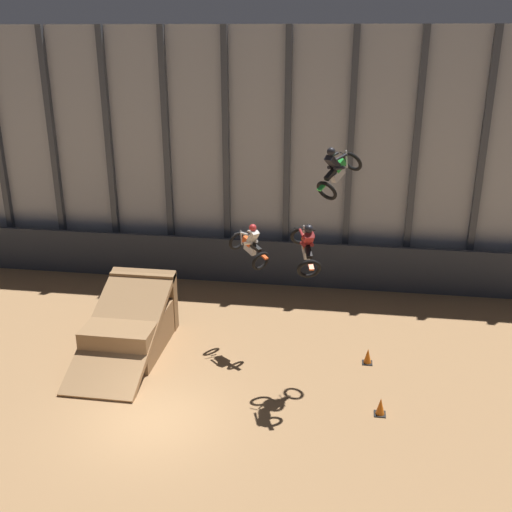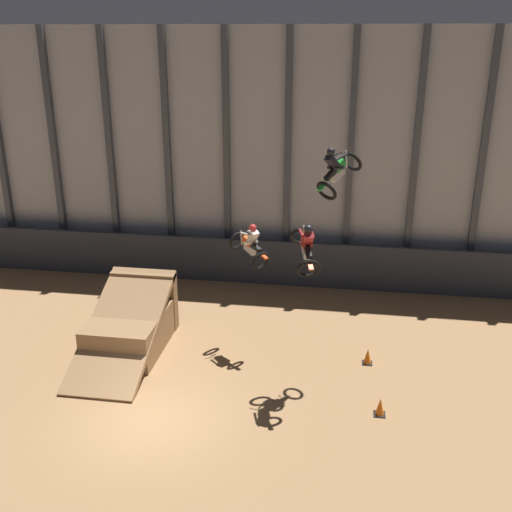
{
  "view_description": "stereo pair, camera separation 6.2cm",
  "coord_description": "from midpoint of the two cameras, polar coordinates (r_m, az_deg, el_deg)",
  "views": [
    {
      "loc": [
        5.43,
        -14.57,
        11.07
      ],
      "look_at": [
        2.33,
        5.5,
        3.44
      ],
      "focal_mm": 42.0,
      "sensor_mm": 36.0,
      "label": 1
    },
    {
      "loc": [
        5.49,
        -14.56,
        11.07
      ],
      "look_at": [
        2.33,
        5.5,
        3.44
      ],
      "focal_mm": 42.0,
      "sensor_mm": 36.0,
      "label": 2
    }
  ],
  "objects": [
    {
      "name": "arena_back_wall",
      "position": [
        27.59,
        -2.68,
        9.32
      ],
      "size": [
        32.0,
        0.4,
        11.37
      ],
      "color": "#A3A8B2",
      "rests_on": "ground_plane"
    },
    {
      "name": "rider_bike_right_air",
      "position": [
        18.71,
        7.81,
        8.06
      ],
      "size": [
        1.58,
        1.78,
        1.7
      ],
      "rotation": [
        0.54,
        0.0,
        -0.64
      ],
      "color": "black"
    },
    {
      "name": "traffic_cone_arena_edge",
      "position": [
        19.3,
        11.82,
        -13.89
      ],
      "size": [
        0.36,
        0.36,
        0.58
      ],
      "color": "black",
      "rests_on": "ground_plane"
    },
    {
      "name": "traffic_cone_near_ramp",
      "position": [
        21.85,
        10.67,
        -9.38
      ],
      "size": [
        0.36,
        0.36,
        0.58
      ],
      "color": "black",
      "rests_on": "ground_plane"
    },
    {
      "name": "dirt_ramp",
      "position": [
        22.89,
        -11.64,
        -6.41
      ],
      "size": [
        2.55,
        5.5,
        2.5
      ],
      "color": "#966F48",
      "rests_on": "ground_plane"
    },
    {
      "name": "rider_bike_left_air",
      "position": [
        21.1,
        -0.49,
        1.01
      ],
      "size": [
        1.7,
        1.66,
        1.62
      ],
      "rotation": [
        0.27,
        0.0,
        0.82
      ],
      "color": "black"
    },
    {
      "name": "lower_barrier",
      "position": [
        27.99,
        -2.9,
        -0.38
      ],
      "size": [
        31.36,
        0.2,
        2.12
      ],
      "color": "#2D333D",
      "rests_on": "ground_plane"
    },
    {
      "name": "rider_bike_center_air",
      "position": [
        18.01,
        4.88,
        0.87
      ],
      "size": [
        1.15,
        1.9,
        1.69
      ],
      "rotation": [
        0.45,
        0.0,
        0.27
      ],
      "color": "black"
    },
    {
      "name": "ground_plane",
      "position": [
        19.09,
        -9.77,
        -15.18
      ],
      "size": [
        60.0,
        60.0,
        0.0
      ],
      "primitive_type": "plane",
      "color": "#9E754C"
    }
  ]
}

